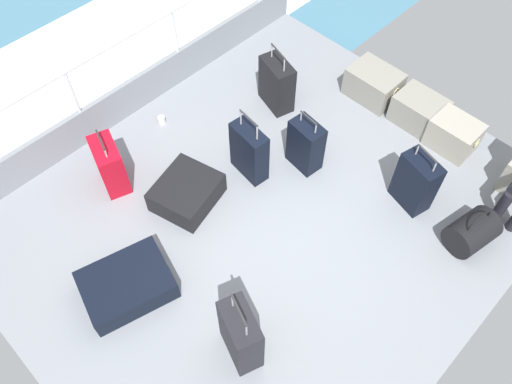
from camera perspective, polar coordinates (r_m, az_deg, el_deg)
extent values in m
cube|color=gray|center=(5.39, 1.34, -2.60)|extent=(4.40, 5.20, 0.06)
cube|color=gray|center=(6.32, -13.21, 10.49)|extent=(0.06, 5.20, 0.45)
cylinder|color=silver|center=(5.93, -18.99, 8.77)|extent=(0.04, 0.04, 1.00)
cylinder|color=silver|center=(6.41, -8.69, 15.50)|extent=(0.04, 0.04, 1.00)
cylinder|color=silver|center=(5.82, -14.70, 15.91)|extent=(0.04, 4.16, 0.04)
cube|color=white|center=(7.67, -18.99, 12.42)|extent=(2.40, 7.28, 0.01)
cube|color=gray|center=(6.49, 12.86, 11.56)|extent=(0.60, 0.45, 0.37)
torus|color=tan|center=(6.55, 10.80, 13.42)|extent=(0.02, 0.12, 0.12)
torus|color=tan|center=(6.34, 15.21, 10.59)|extent=(0.02, 0.12, 0.12)
cube|color=gray|center=(6.32, 17.55, 8.56)|extent=(0.56, 0.42, 0.36)
torus|color=tan|center=(6.35, 15.59, 10.42)|extent=(0.02, 0.12, 0.12)
torus|color=tan|center=(6.20, 19.87, 7.55)|extent=(0.02, 0.12, 0.12)
cube|color=#9E9989|center=(6.17, 21.00, 5.93)|extent=(0.51, 0.39, 0.38)
torus|color=tan|center=(6.18, 19.20, 7.76)|extent=(0.02, 0.12, 0.12)
torus|color=tan|center=(6.08, 23.23, 4.99)|extent=(0.02, 0.12, 0.12)
cylinder|color=black|center=(5.73, 25.54, -1.38)|extent=(0.11, 0.11, 0.42)
cube|color=black|center=(5.40, -7.66, -0.04)|extent=(0.71, 0.77, 0.27)
cube|color=green|center=(5.49, -5.80, 2.82)|extent=(0.05, 0.02, 0.08)
cube|color=black|center=(5.43, -0.75, 4.46)|extent=(0.45, 0.24, 0.65)
cylinder|color=#A5A8AD|center=(5.19, -1.70, 8.25)|extent=(0.02, 0.02, 0.19)
cylinder|color=#A5A8AD|center=(5.05, 0.12, 6.59)|extent=(0.02, 0.02, 0.19)
cylinder|color=#2D2D2D|center=(5.05, -0.81, 8.17)|extent=(0.28, 0.05, 0.02)
cube|color=silver|center=(5.35, 0.10, 6.14)|extent=(0.05, 0.01, 0.08)
cube|color=black|center=(4.99, -14.05, -9.90)|extent=(0.79, 0.93, 0.24)
cube|color=silver|center=(4.99, -9.84, -7.90)|extent=(0.05, 0.02, 0.08)
cube|color=black|center=(5.44, 17.22, 1.05)|extent=(0.45, 0.32, 0.64)
cylinder|color=#A5A8AD|center=(5.19, 17.40, 4.49)|extent=(0.02, 0.02, 0.13)
cylinder|color=#A5A8AD|center=(5.10, 19.15, 2.66)|extent=(0.02, 0.02, 0.13)
cylinder|color=#2D2D2D|center=(5.10, 18.46, 4.04)|extent=(0.26, 0.08, 0.02)
cube|color=green|center=(5.47, 18.27, 1.88)|extent=(0.05, 0.02, 0.08)
cube|color=black|center=(6.16, 2.31, 11.82)|extent=(0.50, 0.36, 0.62)
cylinder|color=#A5A8AD|center=(5.98, 1.76, 15.35)|extent=(0.02, 0.02, 0.18)
cylinder|color=#A5A8AD|center=(5.81, 3.14, 13.86)|extent=(0.02, 0.02, 0.18)
cylinder|color=#2D2D2D|center=(5.84, 2.47, 15.27)|extent=(0.28, 0.10, 0.02)
cube|color=white|center=(6.10, 3.41, 13.34)|extent=(0.05, 0.02, 0.08)
cube|color=black|center=(4.43, -1.70, -15.52)|extent=(0.48, 0.36, 0.69)
cylinder|color=#A5A8AD|center=(4.06, -2.62, -11.88)|extent=(0.02, 0.02, 0.19)
cylinder|color=#A5A8AD|center=(3.97, -1.06, -15.00)|extent=(0.02, 0.02, 0.19)
cylinder|color=#2D2D2D|center=(3.93, -1.90, -12.91)|extent=(0.27, 0.11, 0.02)
cube|color=green|center=(4.39, -0.24, -14.64)|extent=(0.05, 0.02, 0.08)
cube|color=black|center=(5.55, 5.49, 5.17)|extent=(0.39, 0.27, 0.60)
cylinder|color=#A5A8AD|center=(5.33, 5.00, 8.38)|extent=(0.02, 0.02, 0.12)
cylinder|color=#A5A8AD|center=(5.23, 6.62, 7.00)|extent=(0.02, 0.02, 0.12)
cylinder|color=#2D2D2D|center=(5.23, 5.86, 8.15)|extent=(0.24, 0.05, 0.02)
cube|color=green|center=(5.55, 6.47, 6.23)|extent=(0.05, 0.01, 0.08)
cube|color=#B70C1E|center=(5.58, -15.85, 2.87)|extent=(0.50, 0.37, 0.57)
cylinder|color=#A5A8AD|center=(5.42, -17.08, 6.08)|extent=(0.02, 0.02, 0.11)
cylinder|color=#A5A8AD|center=(5.23, -16.27, 4.15)|extent=(0.02, 0.02, 0.11)
cylinder|color=#2D2D2D|center=(5.28, -16.83, 5.53)|extent=(0.28, 0.11, 0.02)
cube|color=green|center=(5.49, -14.91, 4.16)|extent=(0.05, 0.02, 0.08)
cylinder|color=black|center=(5.46, 22.72, -4.11)|extent=(0.44, 0.52, 0.35)
torus|color=black|center=(5.32, 23.36, -3.07)|extent=(0.07, 0.30, 0.30)
cylinder|color=white|center=(6.20, -10.37, 7.82)|extent=(0.08, 0.08, 0.10)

